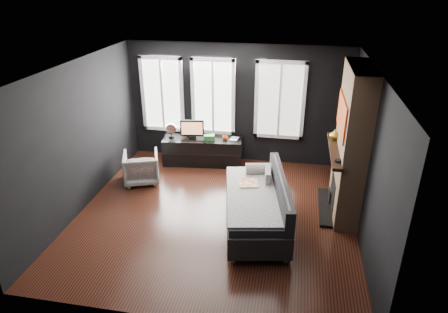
% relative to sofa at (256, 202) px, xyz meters
% --- Properties ---
extents(floor, '(5.00, 5.00, 0.00)m').
position_rel_sofa_xyz_m(floor, '(-0.75, 0.22, -0.47)').
color(floor, black).
rests_on(floor, ground).
extents(ceiling, '(5.00, 5.00, 0.00)m').
position_rel_sofa_xyz_m(ceiling, '(-0.75, 0.22, 2.23)').
color(ceiling, white).
rests_on(ceiling, ground).
extents(wall_back, '(5.00, 0.02, 2.70)m').
position_rel_sofa_xyz_m(wall_back, '(-0.75, 2.72, 0.88)').
color(wall_back, black).
rests_on(wall_back, ground).
extents(wall_left, '(0.02, 5.00, 2.70)m').
position_rel_sofa_xyz_m(wall_left, '(-3.25, 0.22, 0.88)').
color(wall_left, black).
rests_on(wall_left, ground).
extents(wall_right, '(0.02, 5.00, 2.70)m').
position_rel_sofa_xyz_m(wall_right, '(1.75, 0.22, 0.88)').
color(wall_right, black).
rests_on(wall_right, ground).
extents(windows, '(4.00, 0.16, 1.76)m').
position_rel_sofa_xyz_m(windows, '(-1.20, 2.68, 1.91)').
color(windows, white).
rests_on(windows, wall_back).
extents(fireplace, '(0.70, 1.62, 2.70)m').
position_rel_sofa_xyz_m(fireplace, '(1.55, 0.82, 0.88)').
color(fireplace, '#93724C').
rests_on(fireplace, floor).
extents(sofa, '(1.47, 2.35, 0.94)m').
position_rel_sofa_xyz_m(sofa, '(0.00, 0.00, 0.00)').
color(sofa, black).
rests_on(sofa, floor).
extents(stripe_pillow, '(0.13, 0.39, 0.38)m').
position_rel_sofa_xyz_m(stripe_pillow, '(0.16, 0.48, 0.21)').
color(stripe_pillow, gray).
rests_on(stripe_pillow, sofa).
extents(armchair, '(0.89, 0.86, 0.72)m').
position_rel_sofa_xyz_m(armchair, '(-2.55, 1.20, -0.11)').
color(armchair, silver).
rests_on(armchair, floor).
extents(media_console, '(1.84, 0.74, 0.62)m').
position_rel_sofa_xyz_m(media_console, '(-1.48, 2.32, -0.16)').
color(media_console, black).
rests_on(media_console, floor).
extents(monitor, '(0.56, 0.20, 0.49)m').
position_rel_sofa_xyz_m(monitor, '(-1.71, 2.31, 0.39)').
color(monitor, black).
rests_on(monitor, media_console).
extents(desk_fan, '(0.30, 0.30, 0.34)m').
position_rel_sofa_xyz_m(desk_fan, '(-2.20, 2.27, 0.32)').
color(desk_fan, gray).
rests_on(desk_fan, media_console).
extents(mug, '(0.13, 0.11, 0.12)m').
position_rel_sofa_xyz_m(mug, '(-0.96, 2.35, 0.21)').
color(mug, '#E75C10').
rests_on(mug, media_console).
extents(book, '(0.18, 0.04, 0.24)m').
position_rel_sofa_xyz_m(book, '(-0.85, 2.42, 0.26)').
color(book, '#BFB895').
rests_on(book, media_console).
extents(storage_box, '(0.27, 0.21, 0.13)m').
position_rel_sofa_xyz_m(storage_box, '(-1.30, 2.24, 0.21)').
color(storage_box, '#286826').
rests_on(storage_box, media_console).
extents(mantel_vase, '(0.25, 0.25, 0.18)m').
position_rel_sofa_xyz_m(mantel_vase, '(1.30, 1.27, 0.85)').
color(mantel_vase, yellow).
rests_on(mantel_vase, fireplace).
extents(mantel_clock, '(0.14, 0.14, 0.04)m').
position_rel_sofa_xyz_m(mantel_clock, '(1.30, 0.27, 0.78)').
color(mantel_clock, black).
rests_on(mantel_clock, fireplace).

